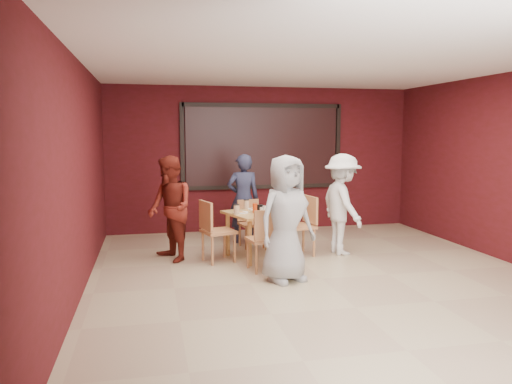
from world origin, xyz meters
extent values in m
plane|color=tan|center=(0.00, 0.00, 0.00)|extent=(7.00, 7.00, 0.00)
cube|color=black|center=(0.00, 3.45, 1.65)|extent=(3.00, 0.02, 1.50)
cube|color=#D7AE58|center=(-0.56, 1.28, 0.69)|extent=(1.12, 1.12, 0.04)
cylinder|color=#D7AE58|center=(-1.01, 1.52, 0.33)|extent=(0.07, 0.07, 0.67)
cylinder|color=#D7AE58|center=(-0.32, 1.73, 0.33)|extent=(0.07, 0.07, 0.67)
cylinder|color=#D7AE58|center=(-0.80, 0.83, 0.33)|extent=(0.07, 0.07, 0.67)
cylinder|color=#D7AE58|center=(-0.11, 1.04, 0.33)|extent=(0.07, 0.07, 0.67)
cylinder|color=white|center=(-0.56, 1.00, 0.71)|extent=(0.23, 0.23, 0.01)
cone|color=gold|center=(-0.56, 1.00, 0.73)|extent=(0.21, 0.21, 0.02)
cylinder|color=beige|center=(-0.44, 0.91, 0.78)|extent=(0.09, 0.09, 0.14)
cylinder|color=black|center=(-0.44, 0.91, 0.85)|extent=(0.09, 0.09, 0.01)
cylinder|color=white|center=(-0.56, 1.56, 0.71)|extent=(0.23, 0.23, 0.01)
cone|color=gold|center=(-0.56, 1.56, 0.73)|extent=(0.21, 0.21, 0.02)
cylinder|color=beige|center=(-0.68, 1.65, 0.78)|extent=(0.09, 0.09, 0.14)
cylinder|color=black|center=(-0.68, 1.65, 0.85)|extent=(0.09, 0.09, 0.01)
cylinder|color=white|center=(-0.84, 1.28, 0.71)|extent=(0.23, 0.23, 0.01)
cone|color=gold|center=(-0.84, 1.28, 0.73)|extent=(0.21, 0.21, 0.02)
cylinder|color=beige|center=(-0.93, 1.15, 0.78)|extent=(0.09, 0.09, 0.14)
cylinder|color=black|center=(-0.93, 1.15, 0.85)|extent=(0.09, 0.09, 0.01)
cylinder|color=white|center=(-0.28, 1.28, 0.71)|extent=(0.23, 0.23, 0.01)
cone|color=gold|center=(-0.28, 1.28, 0.73)|extent=(0.21, 0.21, 0.02)
cylinder|color=beige|center=(-0.19, 1.40, 0.78)|extent=(0.09, 0.09, 0.14)
cylinder|color=black|center=(-0.19, 1.40, 0.85)|extent=(0.09, 0.09, 0.01)
cylinder|color=beige|center=(-0.48, 1.25, 0.76)|extent=(0.06, 0.06, 0.10)
cylinder|color=beige|center=(-0.54, 1.20, 0.75)|extent=(0.05, 0.05, 0.08)
cylinder|color=red|center=(-0.64, 1.23, 0.78)|extent=(0.07, 0.07, 0.15)
cube|color=black|center=(-0.55, 1.30, 0.76)|extent=(0.13, 0.09, 0.11)
cube|color=#BB7349|center=(-0.65, 0.57, 0.44)|extent=(0.48, 0.48, 0.04)
cylinder|color=#BB7349|center=(-0.50, 0.77, 0.21)|extent=(0.04, 0.04, 0.41)
cylinder|color=#BB7349|center=(-0.84, 0.72, 0.21)|extent=(0.04, 0.04, 0.41)
cylinder|color=#BB7349|center=(-0.45, 0.43, 0.21)|extent=(0.04, 0.04, 0.41)
cylinder|color=#BB7349|center=(-0.80, 0.38, 0.21)|extent=(0.04, 0.04, 0.41)
cube|color=#BB7349|center=(-0.62, 0.38, 0.68)|extent=(0.43, 0.10, 0.40)
cube|color=#BB7349|center=(-0.53, 1.99, 0.39)|extent=(0.44, 0.44, 0.04)
cylinder|color=#BB7349|center=(-0.66, 1.81, 0.19)|extent=(0.03, 0.03, 0.37)
cylinder|color=#BB7349|center=(-0.35, 1.86, 0.19)|extent=(0.03, 0.03, 0.37)
cylinder|color=#BB7349|center=(-0.71, 2.12, 0.19)|extent=(0.03, 0.03, 0.37)
cylinder|color=#BB7349|center=(-0.40, 2.16, 0.19)|extent=(0.03, 0.03, 0.37)
cube|color=#BB7349|center=(-0.56, 2.16, 0.61)|extent=(0.38, 0.09, 0.36)
cube|color=#BB7349|center=(-1.20, 1.18, 0.45)|extent=(0.55, 0.55, 0.04)
cylinder|color=#BB7349|center=(-0.98, 1.06, 0.22)|extent=(0.04, 0.04, 0.43)
cylinder|color=#BB7349|center=(-1.08, 1.40, 0.22)|extent=(0.04, 0.04, 0.43)
cylinder|color=#BB7349|center=(-1.32, 0.96, 0.22)|extent=(0.04, 0.04, 0.43)
cylinder|color=#BB7349|center=(-1.42, 1.30, 0.22)|extent=(0.04, 0.04, 0.43)
cube|color=#BB7349|center=(-1.39, 1.12, 0.71)|extent=(0.16, 0.44, 0.42)
cube|color=#BB7349|center=(0.08, 1.29, 0.46)|extent=(0.51, 0.51, 0.04)
cylinder|color=#BB7349|center=(-0.13, 1.44, 0.22)|extent=(0.04, 0.04, 0.44)
cylinder|color=#BB7349|center=(-0.07, 1.08, 0.22)|extent=(0.04, 0.04, 0.44)
cylinder|color=#BB7349|center=(0.23, 1.50, 0.22)|extent=(0.04, 0.04, 0.44)
cylinder|color=#BB7349|center=(0.29, 1.14, 0.22)|extent=(0.04, 0.04, 0.44)
cube|color=#BB7349|center=(0.28, 1.33, 0.71)|extent=(0.11, 0.45, 0.43)
imported|color=#A0A0A0|center=(-0.48, 0.02, 0.82)|extent=(0.93, 0.77, 1.64)
imported|color=#282C47|center=(-0.60, 2.38, 0.78)|extent=(0.57, 0.38, 1.55)
imported|color=maroon|center=(-1.90, 1.38, 0.79)|extent=(0.84, 0.94, 1.58)
imported|color=white|center=(0.78, 1.25, 0.79)|extent=(0.69, 1.08, 1.59)
camera|label=1|loc=(-2.20, -6.07, 1.91)|focal=35.00mm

